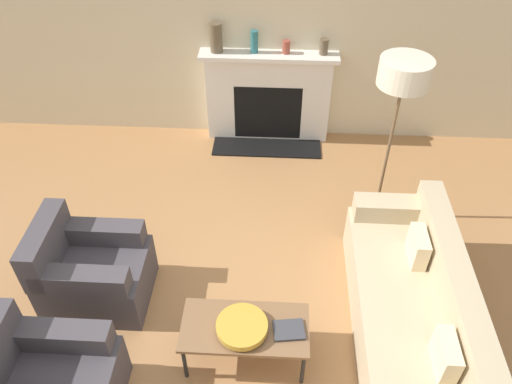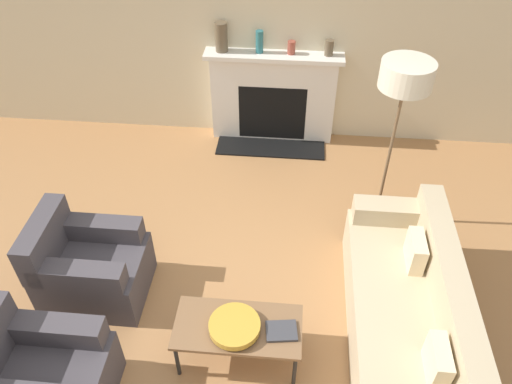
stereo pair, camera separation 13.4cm
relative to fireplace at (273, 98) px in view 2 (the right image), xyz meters
name	(u,v)px [view 2 (the right image)]	position (x,y,z in m)	size (l,w,h in m)	color
ground_plane	(235,334)	(-0.12, -2.99, -0.56)	(18.00, 18.00, 0.00)	#A87547
wall_back	(265,23)	(-0.12, 0.14, 0.89)	(18.00, 0.06, 2.90)	beige
fireplace	(273,98)	(0.00, 0.00, 0.00)	(1.63, 0.59, 1.16)	silver
couch	(409,321)	(1.29, -2.95, -0.24)	(0.81, 2.27, 0.82)	tan
armchair_near	(39,378)	(-1.46, -3.69, -0.23)	(0.89, 0.72, 0.86)	#423D42
armchair_far	(89,267)	(-1.46, -2.64, -0.23)	(0.89, 0.72, 0.86)	#423D42
coffee_table	(238,329)	(-0.06, -3.18, -0.18)	(1.00, 0.49, 0.42)	brown
bowl	(235,326)	(-0.08, -3.22, -0.10)	(0.40, 0.40, 0.08)	#BC8E2D
book	(281,331)	(0.28, -3.20, -0.13)	(0.26, 0.21, 0.02)	#38383D
floor_lamp	(404,88)	(1.21, -1.43, 1.01)	(0.46, 0.46, 1.82)	brown
mantel_vase_left	(221,37)	(-0.61, 0.01, 0.76)	(0.14, 0.14, 0.34)	brown
mantel_vase_center_left	(259,42)	(-0.17, 0.01, 0.72)	(0.09, 0.09, 0.26)	#28666B
mantel_vase_center_right	(291,48)	(0.20, 0.01, 0.67)	(0.09, 0.09, 0.15)	brown
mantel_vase_right	(329,48)	(0.62, 0.01, 0.68)	(0.10, 0.10, 0.18)	brown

